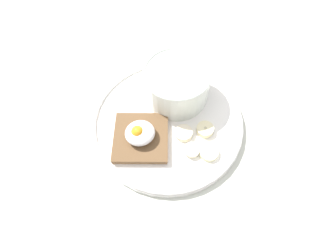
{
  "coord_description": "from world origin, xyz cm",
  "views": [
    {
      "loc": [
        -4.81,
        -24.17,
        45.64
      ],
      "look_at": [
        0.0,
        0.0,
        5.0
      ],
      "focal_mm": 28.0,
      "sensor_mm": 36.0,
      "label": 1
    }
  ],
  "objects": [
    {
      "name": "banana_slice_front",
      "position": [
        6.19,
        -3.51,
        3.61
      ],
      "size": [
        4.28,
        4.26,
        1.29
      ],
      "color": "beige",
      "rests_on": "plate"
    },
    {
      "name": "ground_plane",
      "position": [
        0.0,
        0.0,
        1.0
      ],
      "size": [
        120.0,
        120.0,
        2.0
      ],
      "primitive_type": "cube",
      "color": "beige",
      "rests_on": "ground"
    },
    {
      "name": "toast_slice",
      "position": [
        -5.5,
        -2.91,
        3.74
      ],
      "size": [
        11.33,
        11.33,
        1.32
      ],
      "color": "brown",
      "rests_on": "plate"
    },
    {
      "name": "plate",
      "position": [
        0.0,
        0.0,
        2.8
      ],
      "size": [
        28.21,
        28.21,
        1.6
      ],
      "color": "white",
      "rests_on": "ground_plane"
    },
    {
      "name": "poached_egg",
      "position": [
        -5.56,
        -2.92,
        5.61
      ],
      "size": [
        5.21,
        4.92,
        3.03
      ],
      "color": "white",
      "rests_on": "toast_slice"
    },
    {
      "name": "banana_slice_left",
      "position": [
        2.21,
        -3.46,
        3.58
      ],
      "size": [
        4.53,
        4.52,
        1.24
      ],
      "color": "#F2E3C2",
      "rests_on": "plate"
    },
    {
      "name": "oatmeal_bowl",
      "position": [
        2.77,
        5.49,
        6.52
      ],
      "size": [
        12.56,
        12.56,
        7.14
      ],
      "color": "white",
      "rests_on": "plate"
    },
    {
      "name": "banana_slice_back",
      "position": [
        5.66,
        -7.88,
        3.46
      ],
      "size": [
        4.53,
        4.53,
        0.97
      ],
      "color": "beige",
      "rests_on": "plate"
    },
    {
      "name": "banana_slice_right",
      "position": [
        2.8,
        -6.99,
        3.61
      ],
      "size": [
        3.71,
        3.76,
        1.36
      ],
      "color": "beige",
      "rests_on": "plate"
    }
  ]
}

